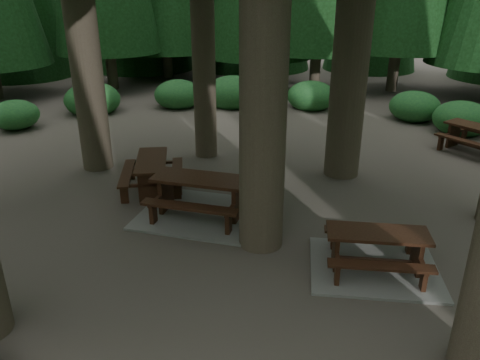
% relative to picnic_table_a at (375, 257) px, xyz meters
% --- Properties ---
extents(ground, '(80.00, 80.00, 0.00)m').
position_rel_picnic_table_a_xyz_m(ground, '(-2.90, 0.34, -0.25)').
color(ground, '#4B443D').
rests_on(ground, ground).
extents(picnic_table_a, '(2.32, 1.95, 0.75)m').
position_rel_picnic_table_a_xyz_m(picnic_table_a, '(0.00, 0.00, 0.00)').
color(picnic_table_a, gray).
rests_on(picnic_table_a, ground).
extents(picnic_table_b, '(1.92, 2.16, 0.79)m').
position_rel_picnic_table_a_xyz_m(picnic_table_b, '(-5.07, 2.64, 0.27)').
color(picnic_table_b, black).
rests_on(picnic_table_b, ground).
extents(picnic_table_c, '(2.81, 2.40, 0.89)m').
position_rel_picnic_table_a_xyz_m(picnic_table_c, '(-3.54, 1.50, 0.07)').
color(picnic_table_c, gray).
rests_on(picnic_table_c, ground).
extents(picnic_table_d, '(2.40, 2.40, 0.81)m').
position_rel_picnic_table_a_xyz_m(picnic_table_d, '(3.48, 6.97, 0.29)').
color(picnic_table_d, black).
rests_on(picnic_table_d, ground).
extents(shrub_ring, '(23.86, 24.64, 1.49)m').
position_rel_picnic_table_a_xyz_m(shrub_ring, '(-2.20, 1.09, 0.15)').
color(shrub_ring, '#1E582D').
rests_on(shrub_ring, ground).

